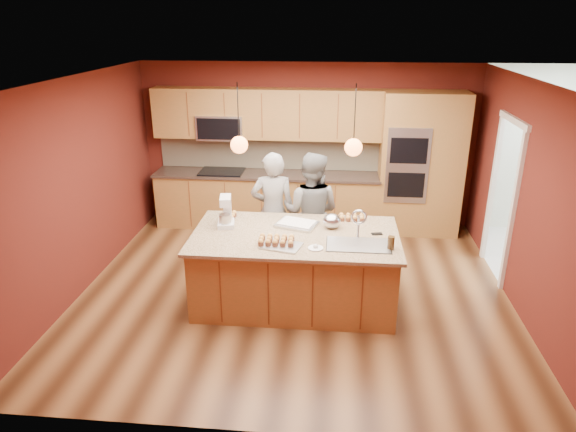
# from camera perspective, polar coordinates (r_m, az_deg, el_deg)

# --- Properties ---
(floor) EXTENTS (5.50, 5.50, 0.00)m
(floor) POSITION_cam_1_polar(r_m,az_deg,el_deg) (6.83, 0.68, -8.23)
(floor) COLOR #402412
(floor) RESTS_ON ground
(ceiling) EXTENTS (5.50, 5.50, 0.00)m
(ceiling) POSITION_cam_1_polar(r_m,az_deg,el_deg) (5.98, 0.80, 14.90)
(ceiling) COLOR white
(ceiling) RESTS_ON ground
(wall_back) EXTENTS (5.50, 0.00, 5.50)m
(wall_back) POSITION_cam_1_polar(r_m,az_deg,el_deg) (8.68, 2.11, 7.84)
(wall_back) COLOR #531913
(wall_back) RESTS_ON ground
(wall_front) EXTENTS (5.50, 0.00, 5.50)m
(wall_front) POSITION_cam_1_polar(r_m,az_deg,el_deg) (4.00, -2.24, -8.96)
(wall_front) COLOR #531913
(wall_front) RESTS_ON ground
(wall_left) EXTENTS (0.00, 5.00, 5.00)m
(wall_left) POSITION_cam_1_polar(r_m,az_deg,el_deg) (7.04, -22.20, 3.05)
(wall_left) COLOR #531913
(wall_left) RESTS_ON ground
(wall_right) EXTENTS (0.00, 5.00, 5.00)m
(wall_right) POSITION_cam_1_polar(r_m,az_deg,el_deg) (6.66, 25.05, 1.60)
(wall_right) COLOR #531913
(wall_right) RESTS_ON ground
(cabinet_run) EXTENTS (3.74, 0.64, 2.30)m
(cabinet_run) POSITION_cam_1_polar(r_m,az_deg,el_deg) (8.59, -2.58, 5.18)
(cabinet_run) COLOR olive
(cabinet_run) RESTS_ON floor
(oven_column) EXTENTS (1.30, 0.62, 2.30)m
(oven_column) POSITION_cam_1_polar(r_m,az_deg,el_deg) (8.53, 14.50, 5.55)
(oven_column) COLOR olive
(oven_column) RESTS_ON floor
(doorway_trim) EXTENTS (0.08, 1.11, 2.20)m
(doorway_trim) POSITION_cam_1_polar(r_m,az_deg,el_deg) (7.46, 22.66, 1.51)
(doorway_trim) COLOR silver
(doorway_trim) RESTS_ON wall_right
(pendant_left) EXTENTS (0.20, 0.20, 0.80)m
(pendant_left) POSITION_cam_1_polar(r_m,az_deg,el_deg) (5.93, -5.44, 7.92)
(pendant_left) COLOR black
(pendant_left) RESTS_ON ceiling
(pendant_right) EXTENTS (0.20, 0.20, 0.80)m
(pendant_right) POSITION_cam_1_polar(r_m,az_deg,el_deg) (5.83, 7.28, 7.61)
(pendant_right) COLOR black
(pendant_right) RESTS_ON ceiling
(island) EXTENTS (2.49, 1.40, 1.30)m
(island) POSITION_cam_1_polar(r_m,az_deg,el_deg) (6.37, 0.93, -5.75)
(island) COLOR olive
(island) RESTS_ON floor
(person_left) EXTENTS (0.66, 0.48, 1.68)m
(person_left) POSITION_cam_1_polar(r_m,az_deg,el_deg) (7.13, -1.68, 0.54)
(person_left) COLOR black
(person_left) RESTS_ON floor
(person_right) EXTENTS (0.94, 0.80, 1.69)m
(person_right) POSITION_cam_1_polar(r_m,az_deg,el_deg) (7.08, 2.57, 0.42)
(person_right) COLOR slate
(person_right) RESTS_ON floor
(stand_mixer) EXTENTS (0.24, 0.31, 0.38)m
(stand_mixer) POSITION_cam_1_polar(r_m,az_deg,el_deg) (6.42, -6.91, 0.29)
(stand_mixer) COLOR white
(stand_mixer) RESTS_ON island
(sheet_cake) EXTENTS (0.58, 0.50, 0.05)m
(sheet_cake) POSITION_cam_1_polar(r_m,az_deg,el_deg) (6.43, 0.99, -0.88)
(sheet_cake) COLOR silver
(sheet_cake) RESTS_ON island
(cooling_rack) EXTENTS (0.50, 0.41, 0.02)m
(cooling_rack) POSITION_cam_1_polar(r_m,az_deg,el_deg) (5.86, -0.72, -3.31)
(cooling_rack) COLOR #B6BABD
(cooling_rack) RESTS_ON island
(mixing_bowl) EXTENTS (0.23, 0.23, 0.19)m
(mixing_bowl) POSITION_cam_1_polar(r_m,az_deg,el_deg) (6.36, 4.90, -0.55)
(mixing_bowl) COLOR silver
(mixing_bowl) RESTS_ON island
(plate) EXTENTS (0.17, 0.17, 0.01)m
(plate) POSITION_cam_1_polar(r_m,az_deg,el_deg) (5.81, 3.08, -3.58)
(plate) COLOR white
(plate) RESTS_ON island
(tumbler) EXTENTS (0.08, 0.08, 0.15)m
(tumbler) POSITION_cam_1_polar(r_m,az_deg,el_deg) (5.88, 11.37, -2.95)
(tumbler) COLOR #392611
(tumbler) RESTS_ON island
(phone) EXTENTS (0.14, 0.09, 0.01)m
(phone) POSITION_cam_1_polar(r_m,az_deg,el_deg) (6.27, 9.85, -1.96)
(phone) COLOR black
(phone) RESTS_ON island
(cupcakes_left) EXTENTS (0.17, 0.35, 0.08)m
(cupcakes_left) POSITION_cam_1_polar(r_m,az_deg,el_deg) (6.65, -6.58, -0.12)
(cupcakes_left) COLOR gold
(cupcakes_left) RESTS_ON island
(cupcakes_rack) EXTENTS (0.42, 0.25, 0.08)m
(cupcakes_rack) POSITION_cam_1_polar(r_m,az_deg,el_deg) (5.89, -1.31, -2.69)
(cupcakes_rack) COLOR gold
(cupcakes_rack) RESTS_ON island
(cupcakes_right) EXTENTS (0.34, 0.17, 0.08)m
(cupcakes_right) POSITION_cam_1_polar(r_m,az_deg,el_deg) (6.64, 7.07, -0.15)
(cupcakes_right) COLOR gold
(cupcakes_right) RESTS_ON island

